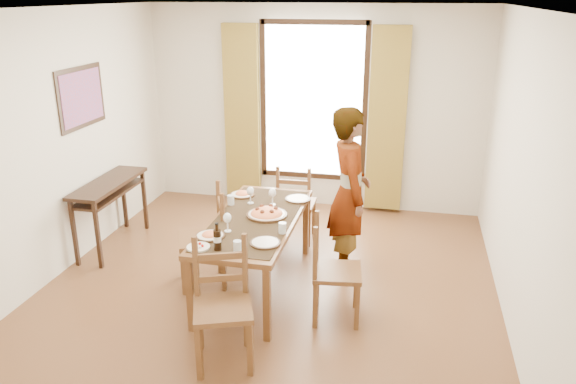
% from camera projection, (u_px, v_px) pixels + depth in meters
% --- Properties ---
extents(ground, '(5.00, 5.00, 0.00)m').
position_uv_depth(ground, '(269.00, 289.00, 5.67)').
color(ground, '#57351B').
rests_on(ground, ground).
extents(room_shell, '(4.60, 5.10, 2.74)m').
position_uv_depth(room_shell, '(270.00, 137.00, 5.27)').
color(room_shell, beige).
rests_on(room_shell, ground).
extents(console_table, '(0.38, 1.20, 0.80)m').
position_uv_depth(console_table, '(109.00, 191.00, 6.41)').
color(console_table, black).
rests_on(console_table, ground).
extents(dining_table, '(0.80, 1.86, 0.76)m').
position_uv_depth(dining_table, '(255.00, 225.00, 5.48)').
color(dining_table, brown).
rests_on(dining_table, ground).
extents(chair_west, '(0.61, 0.61, 1.03)m').
position_uv_depth(chair_west, '(205.00, 240.00, 5.64)').
color(chair_west, brown).
rests_on(chair_west, ground).
extents(chair_north, '(0.43, 0.43, 0.96)m').
position_uv_depth(chair_north, '(296.00, 205.00, 6.64)').
color(chair_north, brown).
rests_on(chair_north, ground).
extents(chair_south, '(0.59, 0.59, 1.03)m').
position_uv_depth(chair_south, '(223.00, 308.00, 4.43)').
color(chair_south, brown).
rests_on(chair_south, ground).
extents(chair_east, '(0.48, 0.48, 0.97)m').
position_uv_depth(chair_east, '(333.00, 273.00, 5.04)').
color(chair_east, brown).
rests_on(chair_east, ground).
extents(man, '(0.88, 0.78, 1.78)m').
position_uv_depth(man, '(349.00, 193.00, 5.72)').
color(man, '#9C9EA4').
rests_on(man, ground).
extents(plate_sw, '(0.27, 0.27, 0.05)m').
position_uv_depth(plate_sw, '(210.00, 234.00, 5.03)').
color(plate_sw, silver).
rests_on(plate_sw, dining_table).
extents(plate_se, '(0.27, 0.27, 0.05)m').
position_uv_depth(plate_se, '(265.00, 241.00, 4.89)').
color(plate_se, silver).
rests_on(plate_se, dining_table).
extents(plate_nw, '(0.27, 0.27, 0.05)m').
position_uv_depth(plate_nw, '(242.00, 193.00, 6.05)').
color(plate_nw, silver).
rests_on(plate_nw, dining_table).
extents(plate_ne, '(0.27, 0.27, 0.05)m').
position_uv_depth(plate_ne, '(298.00, 197.00, 5.93)').
color(plate_ne, silver).
rests_on(plate_ne, dining_table).
extents(pasta_platter, '(0.40, 0.40, 0.10)m').
position_uv_depth(pasta_platter, '(267.00, 211.00, 5.49)').
color(pasta_platter, '#CD431A').
rests_on(pasta_platter, dining_table).
extents(caprese_plate, '(0.20, 0.20, 0.04)m').
position_uv_depth(caprese_plate, '(198.00, 246.00, 4.81)').
color(caprese_plate, silver).
rests_on(caprese_plate, dining_table).
extents(wine_glass_a, '(0.08, 0.08, 0.18)m').
position_uv_depth(wine_glass_a, '(227.00, 222.00, 5.12)').
color(wine_glass_a, white).
rests_on(wine_glass_a, dining_table).
extents(wine_glass_b, '(0.08, 0.08, 0.18)m').
position_uv_depth(wine_glass_b, '(272.00, 197.00, 5.76)').
color(wine_glass_b, white).
rests_on(wine_glass_b, dining_table).
extents(wine_glass_c, '(0.08, 0.08, 0.18)m').
position_uv_depth(wine_glass_c, '(250.00, 195.00, 5.81)').
color(wine_glass_c, white).
rests_on(wine_glass_c, dining_table).
extents(tumbler_a, '(0.07, 0.07, 0.10)m').
position_uv_depth(tumbler_a, '(282.00, 228.00, 5.10)').
color(tumbler_a, silver).
rests_on(tumbler_a, dining_table).
extents(tumbler_b, '(0.07, 0.07, 0.10)m').
position_uv_depth(tumbler_b, '(231.00, 200.00, 5.79)').
color(tumbler_b, silver).
rests_on(tumbler_b, dining_table).
extents(tumbler_c, '(0.07, 0.07, 0.10)m').
position_uv_depth(tumbler_c, '(237.00, 246.00, 4.74)').
color(tumbler_c, silver).
rests_on(tumbler_c, dining_table).
extents(wine_bottle, '(0.07, 0.07, 0.25)m').
position_uv_depth(wine_bottle, '(217.00, 236.00, 4.75)').
color(wine_bottle, black).
rests_on(wine_bottle, dining_table).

